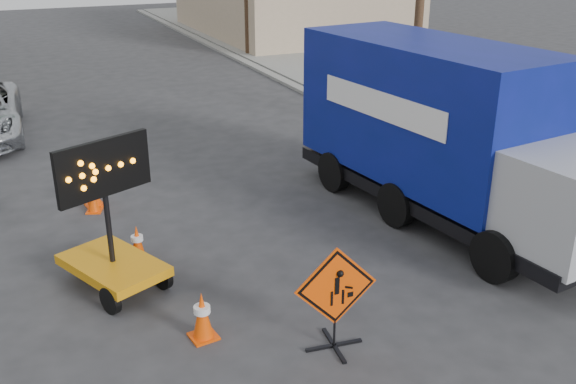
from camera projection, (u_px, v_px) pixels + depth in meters
curb_right at (315, 96)px, 23.87m from camera, size 0.40×60.00×0.12m
sidewalk_right at (369, 90)px, 24.74m from camera, size 4.00×60.00×0.15m
construction_sign at (336, 296)px, 9.32m from camera, size 1.26×0.89×1.67m
arrow_board at (112, 256)px, 11.04m from camera, size 1.81×2.20×2.71m
box_truck at (442, 142)px, 13.50m from camera, size 3.14×7.99×3.69m
cone_a at (202, 315)px, 9.73m from camera, size 0.44×0.44×0.79m
cone_b at (137, 243)px, 12.08m from camera, size 0.36×0.36×0.70m
cone_c at (93, 198)px, 14.15m from camera, size 0.42×0.42×0.64m
cone_d at (93, 190)px, 14.43m from camera, size 0.45×0.45×0.77m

